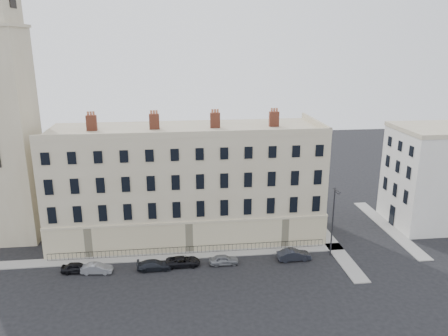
{
  "coord_description": "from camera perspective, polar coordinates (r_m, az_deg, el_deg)",
  "views": [
    {
      "loc": [
        -7.6,
        -45.13,
        26.32
      ],
      "look_at": [
        -1.04,
        10.0,
        9.94
      ],
      "focal_mm": 35.0,
      "sensor_mm": 36.0,
      "label": 1
    }
  ],
  "objects": [
    {
      "name": "ground",
      "position": [
        52.79,
        2.48,
        -13.48
      ],
      "size": [
        160.0,
        160.0,
        0.0
      ],
      "primitive_type": "plane",
      "color": "black",
      "rests_on": "ground"
    },
    {
      "name": "terrace",
      "position": [
        60.14,
        -4.89,
        -1.86
      ],
      "size": [
        36.22,
        12.22,
        17.0
      ],
      "color": "tan",
      "rests_on": "ground"
    },
    {
      "name": "adjacent_building",
      "position": [
        69.74,
        25.23,
        -1.26
      ],
      "size": [
        10.0,
        10.0,
        14.0
      ],
      "primitive_type": "cube",
      "color": "silver",
      "rests_on": "ground"
    },
    {
      "name": "pavement_terrace",
      "position": [
        56.64,
        -8.6,
        -11.39
      ],
      "size": [
        48.0,
        2.0,
        0.12
      ],
      "primitive_type": "cube",
      "color": "gray",
      "rests_on": "ground"
    },
    {
      "name": "pavement_east_return",
      "position": [
        62.74,
        13.22,
        -8.77
      ],
      "size": [
        2.0,
        24.0,
        0.12
      ],
      "primitive_type": "cube",
      "color": "gray",
      "rests_on": "ground"
    },
    {
      "name": "pavement_adjacent",
      "position": [
        68.3,
        20.63,
        -7.29
      ],
      "size": [
        2.0,
        20.0,
        0.12
      ],
      "primitive_type": "cube",
      "color": "gray",
      "rests_on": "ground"
    },
    {
      "name": "railings",
      "position": [
        56.74,
        -4.5,
        -10.63
      ],
      "size": [
        35.0,
        0.04,
        0.96
      ],
      "color": "black",
      "rests_on": "ground"
    },
    {
      "name": "car_a",
      "position": [
        55.26,
        -18.65,
        -12.23
      ],
      "size": [
        3.65,
        1.6,
        1.22
      ],
      "primitive_type": "imported",
      "rotation": [
        0.0,
        0.0,
        1.53
      ],
      "color": "black",
      "rests_on": "ground"
    },
    {
      "name": "car_b",
      "position": [
        54.44,
        -16.27,
        -12.49
      ],
      "size": [
        3.69,
        1.58,
        1.18
      ],
      "primitive_type": "imported",
      "rotation": [
        0.0,
        0.0,
        1.48
      ],
      "color": "slate",
      "rests_on": "ground"
    },
    {
      "name": "car_c",
      "position": [
        53.72,
        -9.09,
        -12.4
      ],
      "size": [
        4.14,
        1.76,
        1.19
      ],
      "primitive_type": "imported",
      "rotation": [
        0.0,
        0.0,
        1.59
      ],
      "color": "black",
      "rests_on": "ground"
    },
    {
      "name": "car_d",
      "position": [
        54.12,
        -5.37,
        -12.04
      ],
      "size": [
        4.17,
        2.0,
        1.15
      ],
      "primitive_type": "imported",
      "rotation": [
        0.0,
        0.0,
        1.59
      ],
      "color": "black",
      "rests_on": "ground"
    },
    {
      "name": "car_e",
      "position": [
        54.17,
        -0.02,
        -11.89
      ],
      "size": [
        3.61,
        1.5,
        1.22
      ],
      "primitive_type": "imported",
      "rotation": [
        0.0,
        0.0,
        1.59
      ],
      "color": "slate",
      "rests_on": "ground"
    },
    {
      "name": "car_f",
      "position": [
        55.77,
        9.11,
        -11.15
      ],
      "size": [
        4.2,
        1.56,
        1.37
      ],
      "primitive_type": "imported",
      "rotation": [
        0.0,
        0.0,
        1.6
      ],
      "color": "black",
      "rests_on": "ground"
    },
    {
      "name": "streetlamp",
      "position": [
        55.93,
        14.06,
        -6.44
      ],
      "size": [
        0.49,
        1.96,
        9.12
      ],
      "rotation": [
        0.0,
        0.0,
        0.16
      ],
      "color": "#2B2B30",
      "rests_on": "ground"
    }
  ]
}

